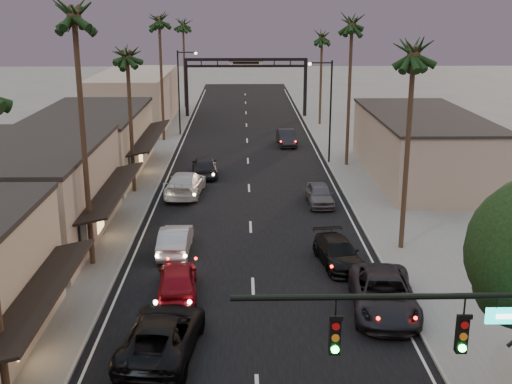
{
  "coord_description": "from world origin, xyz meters",
  "views": [
    {
      "loc": [
        -0.48,
        -10.32,
        13.48
      ],
      "look_at": [
        0.33,
        27.35,
        2.5
      ],
      "focal_mm": 45.0,
      "sensor_mm": 36.0,
      "label": 1
    }
  ],
  "objects_px": {
    "palm_rc": "(322,33)",
    "palm_lb": "(73,8)",
    "streetlight_right": "(328,103)",
    "streetlight_left": "(181,86)",
    "palm_ld": "(159,17)",
    "curbside_black": "(338,253)",
    "traffic_signal": "(487,350)",
    "oncoming_red": "(177,279)",
    "palm_ra": "(414,46)",
    "oncoming_silver": "(175,240)",
    "palm_far": "(183,21)",
    "oncoming_pickup": "(162,334)",
    "arch": "(246,72)",
    "curbside_near": "(384,294)",
    "palm_rb": "(352,19)",
    "palm_lc": "(127,50)"
  },
  "relations": [
    {
      "from": "streetlight_right",
      "to": "oncoming_red",
      "type": "bearing_deg",
      "value": -111.58
    },
    {
      "from": "palm_ra",
      "to": "curbside_near",
      "type": "bearing_deg",
      "value": -109.14
    },
    {
      "from": "oncoming_pickup",
      "to": "oncoming_silver",
      "type": "xyz_separation_m",
      "value": [
        -0.56,
        11.0,
        -0.06
      ]
    },
    {
      "from": "traffic_signal",
      "to": "palm_far",
      "type": "height_order",
      "value": "palm_far"
    },
    {
      "from": "curbside_near",
      "to": "oncoming_pickup",
      "type": "bearing_deg",
      "value": -154.99
    },
    {
      "from": "traffic_signal",
      "to": "oncoming_silver",
      "type": "distance_m",
      "value": 22.56
    },
    {
      "from": "traffic_signal",
      "to": "curbside_near",
      "type": "distance_m",
      "value": 12.96
    },
    {
      "from": "arch",
      "to": "streetlight_right",
      "type": "height_order",
      "value": "streetlight_right"
    },
    {
      "from": "streetlight_left",
      "to": "palm_lb",
      "type": "bearing_deg",
      "value": -92.67
    },
    {
      "from": "palm_lb",
      "to": "curbside_black",
      "type": "height_order",
      "value": "palm_lb"
    },
    {
      "from": "curbside_black",
      "to": "traffic_signal",
      "type": "bearing_deg",
      "value": -94.6
    },
    {
      "from": "streetlight_right",
      "to": "streetlight_left",
      "type": "distance_m",
      "value": 18.99
    },
    {
      "from": "palm_far",
      "to": "palm_ra",
      "type": "bearing_deg",
      "value": -72.62
    },
    {
      "from": "traffic_signal",
      "to": "palm_ra",
      "type": "height_order",
      "value": "palm_ra"
    },
    {
      "from": "streetlight_left",
      "to": "palm_lb",
      "type": "distance_m",
      "value": 36.93
    },
    {
      "from": "streetlight_right",
      "to": "palm_ld",
      "type": "xyz_separation_m",
      "value": [
        -15.52,
        10.0,
        7.09
      ]
    },
    {
      "from": "palm_ld",
      "to": "oncoming_silver",
      "type": "bearing_deg",
      "value": -82.17
    },
    {
      "from": "palm_ld",
      "to": "arch",
      "type": "bearing_deg",
      "value": 60.17
    },
    {
      "from": "palm_ra",
      "to": "oncoming_pickup",
      "type": "xyz_separation_m",
      "value": [
        -12.34,
        -11.24,
        -10.61
      ]
    },
    {
      "from": "palm_ra",
      "to": "palm_far",
      "type": "height_order",
      "value": "same"
    },
    {
      "from": "palm_ra",
      "to": "curbside_near",
      "type": "distance_m",
      "value": 13.4
    },
    {
      "from": "streetlight_left",
      "to": "curbside_black",
      "type": "height_order",
      "value": "streetlight_left"
    },
    {
      "from": "streetlight_left",
      "to": "palm_ra",
      "type": "height_order",
      "value": "palm_ra"
    },
    {
      "from": "traffic_signal",
      "to": "oncoming_pickup",
      "type": "xyz_separation_m",
      "value": [
        -9.43,
        8.76,
        -4.25
      ]
    },
    {
      "from": "palm_ld",
      "to": "oncoming_silver",
      "type": "relative_size",
      "value": 3.03
    },
    {
      "from": "arch",
      "to": "palm_lc",
      "type": "xyz_separation_m",
      "value": [
        -8.6,
        -34.0,
        4.94
      ]
    },
    {
      "from": "palm_ld",
      "to": "curbside_black",
      "type": "distance_m",
      "value": 37.66
    },
    {
      "from": "streetlight_left",
      "to": "palm_rc",
      "type": "bearing_deg",
      "value": 21.14
    },
    {
      "from": "palm_rc",
      "to": "palm_lb",
      "type": "bearing_deg",
      "value": -112.27
    },
    {
      "from": "streetlight_left",
      "to": "oncoming_red",
      "type": "height_order",
      "value": "streetlight_left"
    },
    {
      "from": "palm_lb",
      "to": "palm_lc",
      "type": "xyz_separation_m",
      "value": [
        0.0,
        14.0,
        -2.92
      ]
    },
    {
      "from": "palm_lb",
      "to": "palm_rb",
      "type": "bearing_deg",
      "value": 51.98
    },
    {
      "from": "traffic_signal",
      "to": "streetlight_right",
      "type": "distance_m",
      "value": 41.02
    },
    {
      "from": "traffic_signal",
      "to": "streetlight_left",
      "type": "distance_m",
      "value": 55.45
    },
    {
      "from": "curbside_near",
      "to": "curbside_black",
      "type": "bearing_deg",
      "value": 108.16
    },
    {
      "from": "traffic_signal",
      "to": "palm_lc",
      "type": "xyz_separation_m",
      "value": [
        -14.29,
        32.0,
        5.39
      ]
    },
    {
      "from": "traffic_signal",
      "to": "palm_ra",
      "type": "xyz_separation_m",
      "value": [
        2.91,
        20.0,
        6.36
      ]
    },
    {
      "from": "arch",
      "to": "streetlight_right",
      "type": "distance_m",
      "value": 25.94
    },
    {
      "from": "streetlight_right",
      "to": "curbside_black",
      "type": "height_order",
      "value": "streetlight_right"
    },
    {
      "from": "arch",
      "to": "streetlight_left",
      "type": "relative_size",
      "value": 1.69
    },
    {
      "from": "curbside_near",
      "to": "oncoming_silver",
      "type": "bearing_deg",
      "value": 148.82
    },
    {
      "from": "palm_ra",
      "to": "palm_ld",
      "type": "bearing_deg",
      "value": 119.02
    },
    {
      "from": "palm_rb",
      "to": "oncoming_silver",
      "type": "height_order",
      "value": "palm_rb"
    },
    {
      "from": "arch",
      "to": "oncoming_red",
      "type": "relative_size",
      "value": 3.29
    },
    {
      "from": "palm_rc",
      "to": "oncoming_pickup",
      "type": "bearing_deg",
      "value": -103.55
    },
    {
      "from": "oncoming_red",
      "to": "oncoming_pickup",
      "type": "bearing_deg",
      "value": 84.93
    },
    {
      "from": "palm_rb",
      "to": "oncoming_pickup",
      "type": "relative_size",
      "value": 2.36
    },
    {
      "from": "palm_lb",
      "to": "palm_ld",
      "type": "bearing_deg",
      "value": 90.0
    },
    {
      "from": "curbside_near",
      "to": "curbside_black",
      "type": "distance_m",
      "value": 5.65
    },
    {
      "from": "palm_ra",
      "to": "oncoming_red",
      "type": "xyz_separation_m",
      "value": [
        -12.26,
        -5.74,
        -10.66
      ]
    }
  ]
}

